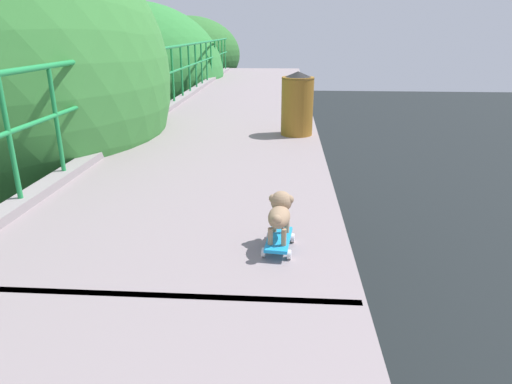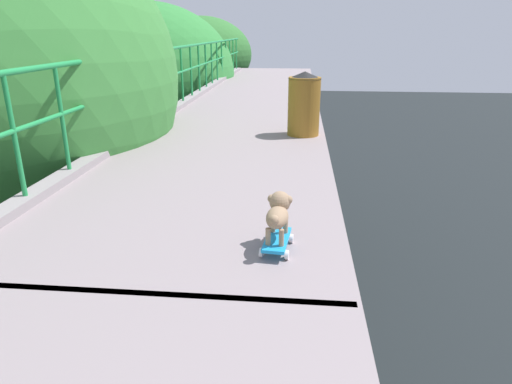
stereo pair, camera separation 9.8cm
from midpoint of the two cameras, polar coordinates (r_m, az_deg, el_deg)
car_silver_fifth at (r=14.55m, az=-23.67°, el=-10.84°), size 1.75×3.97×1.38m
car_grey_sixth at (r=19.79m, az=-25.78°, el=-2.92°), size 1.91×4.49×1.37m
car_white_seventh at (r=20.87m, az=-14.30°, el=-0.26°), size 1.93×3.96×1.43m
city_bus at (r=31.28m, az=-14.19°, el=8.62°), size 2.68×11.77×3.27m
roadside_tree_far at (r=16.05m, az=-13.19°, el=14.28°), size 5.72×5.72×8.54m
roadside_tree_farthest at (r=23.32m, az=-6.74°, el=16.80°), size 4.90×4.90×8.29m
toy_skateboard at (r=3.22m, az=3.54°, el=-6.19°), size 0.23×0.42×0.09m
small_dog at (r=3.17m, az=3.72°, el=-2.52°), size 0.19×0.41×0.31m
litter_bin at (r=6.73m, az=6.52°, el=11.12°), size 0.48×0.48×0.92m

